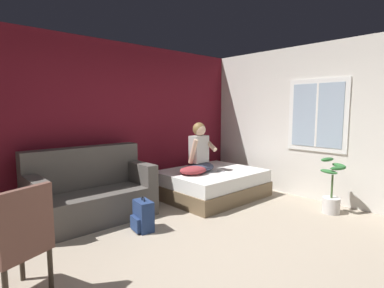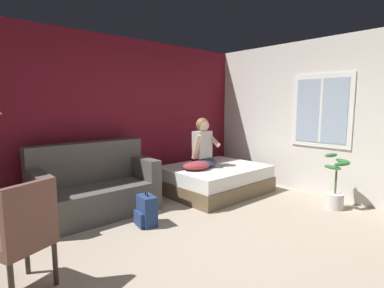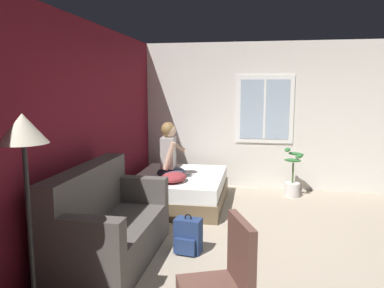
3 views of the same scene
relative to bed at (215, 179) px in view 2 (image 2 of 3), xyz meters
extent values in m
plane|color=tan|center=(-1.81, -1.75, -0.24)|extent=(40.00, 40.00, 0.00)
cube|color=maroon|center=(-1.81, 0.95, 1.11)|extent=(11.02, 0.16, 2.70)
cube|color=silver|center=(1.28, -1.75, 1.11)|extent=(0.16, 6.64, 2.70)
cube|color=white|center=(1.19, -1.35, 1.25)|extent=(0.02, 1.04, 1.24)
cube|color=#9EB2C6|center=(1.17, -1.35, 1.25)|extent=(0.01, 0.88, 1.08)
cube|color=white|center=(1.17, -1.35, 1.25)|extent=(0.01, 0.04, 1.08)
cube|color=brown|center=(0.00, 0.00, -0.11)|extent=(1.76, 1.43, 0.26)
cube|color=white|center=(0.00, 0.00, 0.13)|extent=(1.71, 1.39, 0.22)
cube|color=#514C47|center=(-2.11, 0.29, -0.02)|extent=(1.71, 0.82, 0.44)
cube|color=#514C47|center=(-2.11, 0.59, 0.50)|extent=(1.70, 0.26, 0.60)
cube|color=#514C47|center=(-2.87, 0.30, 0.36)|extent=(0.19, 0.80, 0.32)
cube|color=#514C47|center=(-1.35, 0.29, 0.36)|extent=(0.19, 0.80, 0.32)
cylinder|color=#382D23|center=(-3.25, -0.68, -0.04)|extent=(0.04, 0.04, 0.40)
cylinder|color=#382D23|center=(-3.11, -1.04, -0.04)|extent=(0.04, 0.04, 0.40)
cylinder|color=#382D23|center=(-3.48, -1.18, -0.04)|extent=(0.04, 0.04, 0.40)
cube|color=brown|center=(-3.36, -0.93, 0.21)|extent=(0.60, 0.60, 0.10)
cube|color=brown|center=(-3.29, -1.12, 0.50)|extent=(0.45, 0.22, 0.48)
ellipsoid|color=#383D51|center=(-0.19, 0.10, 0.32)|extent=(0.55, 0.47, 0.16)
cube|color=#B2ADA8|center=(-0.19, 0.14, 0.64)|extent=(0.34, 0.22, 0.48)
cylinder|color=#DBB293|center=(-0.39, 0.08, 0.62)|extent=(0.09, 0.22, 0.44)
cylinder|color=#DBB293|center=(-0.01, 0.07, 0.74)|extent=(0.10, 0.38, 0.29)
sphere|color=#DBB293|center=(-0.19, 0.12, 0.99)|extent=(0.21, 0.21, 0.21)
ellipsoid|color=olive|center=(-0.19, 0.14, 1.00)|extent=(0.24, 0.23, 0.23)
cube|color=navy|center=(-1.77, -0.46, -0.04)|extent=(0.22, 0.32, 0.40)
cube|color=navy|center=(-1.89, -0.45, -0.13)|extent=(0.09, 0.24, 0.18)
torus|color=black|center=(-1.77, -0.46, 0.18)|extent=(0.03, 0.09, 0.09)
ellipsoid|color=#993338|center=(-0.46, 0.00, 0.31)|extent=(0.56, 0.47, 0.14)
cube|color=#B7B7BC|center=(0.07, -0.16, 0.25)|extent=(0.13, 0.16, 0.01)
cylinder|color=silver|center=(0.73, -1.85, -0.12)|extent=(0.26, 0.26, 0.24)
cylinder|color=#426033|center=(0.73, -1.85, 0.18)|extent=(0.03, 0.03, 0.36)
ellipsoid|color=#2D6B33|center=(0.63, -1.83, 0.42)|extent=(0.15, 0.29, 0.06)
ellipsoid|color=#2D6B33|center=(0.82, -1.90, 0.50)|extent=(0.22, 0.29, 0.06)
ellipsoid|color=#2D6B33|center=(0.75, -1.75, 0.58)|extent=(0.29, 0.15, 0.06)
ellipsoid|color=#2D6B33|center=(0.69, -1.94, 0.48)|extent=(0.30, 0.21, 0.06)
camera|label=1|loc=(-3.86, -3.70, 1.36)|focal=28.00mm
camera|label=2|loc=(-3.86, -3.70, 1.36)|focal=28.00mm
camera|label=3|loc=(-5.79, -1.20, 1.65)|focal=35.00mm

